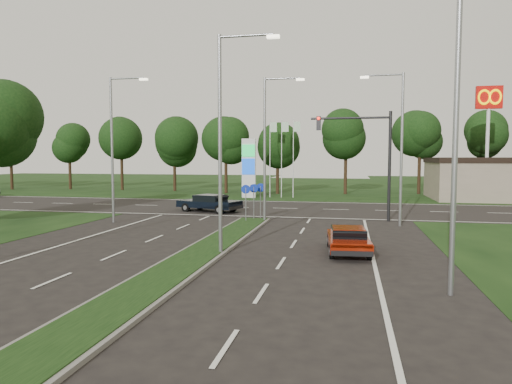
# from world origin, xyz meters

# --- Properties ---
(ground) EXTENTS (160.00, 160.00, 0.00)m
(ground) POSITION_xyz_m (0.00, 0.00, 0.00)
(ground) COLOR black
(ground) RESTS_ON ground
(verge_far) EXTENTS (160.00, 50.00, 0.02)m
(verge_far) POSITION_xyz_m (0.00, 55.00, 0.00)
(verge_far) COLOR black
(verge_far) RESTS_ON ground
(cross_road) EXTENTS (160.00, 12.00, 0.02)m
(cross_road) POSITION_xyz_m (0.00, 24.00, 0.00)
(cross_road) COLOR black
(cross_road) RESTS_ON ground
(median_kerb) EXTENTS (2.00, 26.00, 0.12)m
(median_kerb) POSITION_xyz_m (0.00, 4.00, 0.06)
(median_kerb) COLOR slate
(median_kerb) RESTS_ON ground
(streetlight_median_near) EXTENTS (2.53, 0.22, 9.00)m
(streetlight_median_near) POSITION_xyz_m (1.00, 6.00, 5.08)
(streetlight_median_near) COLOR gray
(streetlight_median_near) RESTS_ON ground
(streetlight_median_far) EXTENTS (2.53, 0.22, 9.00)m
(streetlight_median_far) POSITION_xyz_m (1.00, 16.00, 5.08)
(streetlight_median_far) COLOR gray
(streetlight_median_far) RESTS_ON ground
(streetlight_left_far) EXTENTS (2.53, 0.22, 9.00)m
(streetlight_left_far) POSITION_xyz_m (-8.30, 14.00, 5.08)
(streetlight_left_far) COLOR gray
(streetlight_left_far) RESTS_ON ground
(streetlight_right_far) EXTENTS (2.53, 0.22, 9.00)m
(streetlight_right_far) POSITION_xyz_m (8.80, 16.00, 5.08)
(streetlight_right_far) COLOR gray
(streetlight_right_far) RESTS_ON ground
(streetlight_right_near) EXTENTS (2.53, 0.22, 9.00)m
(streetlight_right_near) POSITION_xyz_m (8.80, 2.00, 5.08)
(streetlight_right_near) COLOR gray
(streetlight_right_near) RESTS_ON ground
(traffic_signal) EXTENTS (5.10, 0.42, 7.00)m
(traffic_signal) POSITION_xyz_m (7.19, 18.00, 4.65)
(traffic_signal) COLOR black
(traffic_signal) RESTS_ON ground
(median_signs) EXTENTS (1.16, 1.76, 2.38)m
(median_signs) POSITION_xyz_m (0.00, 16.40, 1.71)
(median_signs) COLOR gray
(median_signs) RESTS_ON ground
(gas_pylon) EXTENTS (5.80, 1.26, 8.00)m
(gas_pylon) POSITION_xyz_m (-3.79, 33.05, 3.20)
(gas_pylon) COLOR silver
(gas_pylon) RESTS_ON ground
(mcdonalds_sign) EXTENTS (2.20, 0.47, 10.40)m
(mcdonalds_sign) POSITION_xyz_m (18.00, 31.97, 7.99)
(mcdonalds_sign) COLOR silver
(mcdonalds_sign) RESTS_ON ground
(treeline_far) EXTENTS (6.00, 6.00, 9.90)m
(treeline_far) POSITION_xyz_m (0.10, 39.93, 6.83)
(treeline_far) COLOR black
(treeline_far) RESTS_ON ground
(red_sedan) EXTENTS (1.96, 4.13, 1.10)m
(red_sedan) POSITION_xyz_m (6.00, 7.52, 0.59)
(red_sedan) COLOR maroon
(red_sedan) RESTS_ON ground
(navy_sedan) EXTENTS (5.10, 3.31, 1.30)m
(navy_sedan) POSITION_xyz_m (-4.26, 20.56, 0.70)
(navy_sedan) COLOR black
(navy_sedan) RESTS_ON ground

